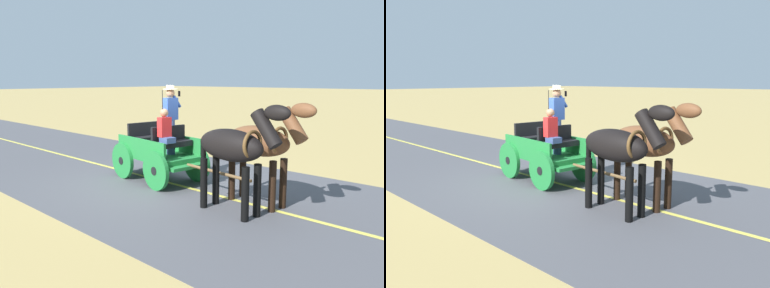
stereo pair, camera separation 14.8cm
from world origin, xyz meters
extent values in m
plane|color=tan|center=(0.00, 0.00, 0.00)|extent=(200.00, 200.00, 0.00)
cube|color=#4C4C51|center=(0.00, 0.00, 0.00)|extent=(6.57, 160.00, 0.01)
cube|color=#DBCC4C|center=(0.00, 0.00, 0.01)|extent=(0.12, 160.00, 0.00)
cube|color=#1E7233|center=(-0.07, -0.17, 0.66)|extent=(1.45, 2.32, 0.12)
cube|color=#1E7233|center=(-0.64, -0.11, 0.94)|extent=(0.30, 2.08, 0.44)
cube|color=#1E7233|center=(0.50, -0.24, 0.94)|extent=(0.30, 2.08, 0.44)
cube|color=#1E7233|center=(0.07, 1.04, 0.56)|extent=(1.10, 0.36, 0.08)
cube|color=#1E7233|center=(-0.21, -1.37, 0.48)|extent=(0.74, 0.28, 0.06)
cube|color=black|center=(0.00, 0.43, 1.04)|extent=(1.05, 0.48, 0.14)
cube|color=black|center=(-0.02, 0.25, 1.26)|extent=(1.02, 0.20, 0.44)
cube|color=black|center=(-0.13, -0.67, 1.04)|extent=(1.05, 0.48, 0.14)
cube|color=black|center=(-0.15, -0.85, 1.26)|extent=(1.02, 0.20, 0.44)
cylinder|color=#1E7233|center=(-0.63, 0.67, 0.48)|extent=(0.21, 0.97, 0.96)
cylinder|color=black|center=(-0.63, 0.67, 0.48)|extent=(0.14, 0.22, 0.21)
cylinder|color=#1E7233|center=(0.67, 0.51, 0.48)|extent=(0.21, 0.97, 0.96)
cylinder|color=black|center=(0.67, 0.51, 0.48)|extent=(0.14, 0.22, 0.21)
cylinder|color=#1E7233|center=(-0.80, -0.86, 0.48)|extent=(0.21, 0.97, 0.96)
cylinder|color=black|center=(-0.80, -0.86, 0.48)|extent=(0.14, 0.22, 0.21)
cylinder|color=#1E7233|center=(0.49, -1.01, 0.48)|extent=(0.21, 0.97, 0.96)
cylinder|color=black|center=(0.49, -1.01, 0.48)|extent=(0.14, 0.22, 0.21)
cylinder|color=brown|center=(0.18, 2.01, 0.61)|extent=(0.30, 1.99, 0.07)
cylinder|color=black|center=(0.30, 0.39, 1.74)|extent=(0.02, 0.02, 1.30)
cylinder|color=#384C7F|center=(-0.18, 0.17, 1.17)|extent=(0.22, 0.22, 0.90)
cube|color=#2D4C99|center=(-0.18, 0.17, 1.90)|extent=(0.36, 0.26, 0.56)
sphere|color=#9E7051|center=(-0.18, 0.17, 2.30)|extent=(0.22, 0.22, 0.22)
cylinder|color=beige|center=(-0.18, 0.17, 2.40)|extent=(0.36, 0.36, 0.01)
cylinder|color=beige|center=(-0.18, 0.17, 2.45)|extent=(0.20, 0.20, 0.10)
cylinder|color=#2D4C99|center=(-0.35, 0.23, 2.08)|extent=(0.27, 0.11, 0.32)
cube|color=black|center=(-0.41, 0.26, 2.28)|extent=(0.03, 0.07, 0.14)
cube|color=#384C7F|center=(0.26, 0.52, 1.18)|extent=(0.32, 0.35, 0.14)
cube|color=red|center=(0.25, 0.40, 1.49)|extent=(0.32, 0.23, 0.48)
sphere|color=#9E7051|center=(0.25, 0.40, 1.84)|extent=(0.20, 0.20, 0.20)
ellipsoid|color=brown|center=(-0.13, 2.85, 1.37)|extent=(0.71, 1.61, 0.64)
cylinder|color=black|center=(-0.26, 3.41, 0.53)|extent=(0.15, 0.15, 1.05)
cylinder|color=black|center=(0.10, 3.38, 0.53)|extent=(0.15, 0.15, 1.05)
cylinder|color=black|center=(-0.37, 2.33, 0.53)|extent=(0.15, 0.15, 1.05)
cylinder|color=black|center=(0.00, 2.29, 0.53)|extent=(0.15, 0.15, 1.05)
cylinder|color=brown|center=(-0.05, 3.69, 1.77)|extent=(0.32, 0.67, 0.73)
ellipsoid|color=brown|center=(-0.03, 3.91, 2.07)|extent=(0.27, 0.56, 0.28)
cube|color=black|center=(-0.06, 3.67, 1.81)|extent=(0.11, 0.51, 0.56)
cylinder|color=black|center=(-0.20, 2.12, 1.07)|extent=(0.11, 0.11, 0.70)
torus|color=brown|center=(-0.08, 3.40, 1.45)|extent=(0.55, 0.12, 0.55)
ellipsoid|color=black|center=(0.69, 2.76, 1.37)|extent=(0.66, 1.59, 0.64)
cylinder|color=black|center=(0.54, 3.31, 0.53)|extent=(0.15, 0.15, 1.05)
cylinder|color=black|center=(0.91, 3.29, 0.53)|extent=(0.15, 0.15, 1.05)
cylinder|color=black|center=(0.47, 2.22, 0.53)|extent=(0.15, 0.15, 1.05)
cylinder|color=black|center=(0.83, 2.20, 0.53)|extent=(0.15, 0.15, 1.05)
cylinder|color=black|center=(0.74, 3.60, 1.77)|extent=(0.30, 0.66, 0.73)
ellipsoid|color=black|center=(0.76, 3.82, 2.07)|extent=(0.26, 0.55, 0.28)
cube|color=black|center=(0.74, 3.58, 1.81)|extent=(0.09, 0.51, 0.56)
cylinder|color=black|center=(0.64, 2.02, 1.07)|extent=(0.11, 0.11, 0.70)
torus|color=brown|center=(0.72, 3.30, 1.45)|extent=(0.55, 0.11, 0.55)
camera|label=1|loc=(6.65, 7.28, 2.65)|focal=36.06mm
camera|label=2|loc=(6.55, 7.39, 2.65)|focal=36.06mm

